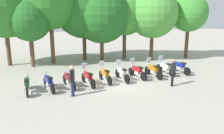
# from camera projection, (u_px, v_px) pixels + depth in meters

# --- Properties ---
(ground_plane) EXTENTS (80.00, 80.00, 0.00)m
(ground_plane) POSITION_uv_depth(u_px,v_px,m) (114.00, 81.00, 15.60)
(ground_plane) COLOR #ADA899
(motorcycle_0) EXTENTS (0.62, 2.19, 0.99)m
(motorcycle_0) POSITION_uv_depth(u_px,v_px,m) (27.00, 84.00, 13.37)
(motorcycle_0) COLOR black
(motorcycle_0) RESTS_ON ground_plane
(motorcycle_1) EXTENTS (0.82, 2.13, 0.99)m
(motorcycle_1) POSITION_uv_depth(u_px,v_px,m) (49.00, 82.00, 13.79)
(motorcycle_1) COLOR black
(motorcycle_1) RESTS_ON ground_plane
(motorcycle_2) EXTENTS (0.80, 2.14, 0.99)m
(motorcycle_2) POSITION_uv_depth(u_px,v_px,m) (69.00, 80.00, 14.30)
(motorcycle_2) COLOR black
(motorcycle_2) RESTS_ON ground_plane
(motorcycle_3) EXTENTS (0.75, 2.15, 1.37)m
(motorcycle_3) POSITION_uv_depth(u_px,v_px,m) (88.00, 78.00, 14.67)
(motorcycle_3) COLOR black
(motorcycle_3) RESTS_ON ground_plane
(motorcycle_4) EXTENTS (0.62, 2.18, 1.37)m
(motorcycle_4) POSITION_uv_depth(u_px,v_px,m) (105.00, 75.00, 15.35)
(motorcycle_4) COLOR black
(motorcycle_4) RESTS_ON ground_plane
(motorcycle_5) EXTENTS (0.62, 2.18, 1.37)m
(motorcycle_5) POSITION_uv_depth(u_px,v_px,m) (122.00, 73.00, 15.73)
(motorcycle_5) COLOR black
(motorcycle_5) RESTS_ON ground_plane
(motorcycle_6) EXTENTS (0.77, 2.15, 1.37)m
(motorcycle_6) POSITION_uv_depth(u_px,v_px,m) (137.00, 71.00, 16.29)
(motorcycle_6) COLOR black
(motorcycle_6) RESTS_ON ground_plane
(motorcycle_7) EXTENTS (0.63, 2.18, 1.37)m
(motorcycle_7) POSITION_uv_depth(u_px,v_px,m) (153.00, 70.00, 16.55)
(motorcycle_7) COLOR black
(motorcycle_7) RESTS_ON ground_plane
(motorcycle_8) EXTENTS (0.69, 2.17, 1.37)m
(motorcycle_8) POSITION_uv_depth(u_px,v_px,m) (165.00, 68.00, 17.29)
(motorcycle_8) COLOR black
(motorcycle_8) RESTS_ON ground_plane
(motorcycle_9) EXTENTS (0.71, 2.16, 0.99)m
(motorcycle_9) POSITION_uv_depth(u_px,v_px,m) (180.00, 67.00, 17.59)
(motorcycle_9) COLOR black
(motorcycle_9) RESTS_ON ground_plane
(person_0) EXTENTS (0.33, 0.38, 1.81)m
(person_0) POSITION_uv_depth(u_px,v_px,m) (72.00, 78.00, 12.62)
(person_0) COLOR #232D4C
(person_0) RESTS_ON ground_plane
(person_1) EXTENTS (0.35, 0.33, 1.79)m
(person_1) POSITION_uv_depth(u_px,v_px,m) (173.00, 70.00, 14.40)
(person_1) COLOR black
(person_1) RESTS_ON ground_plane
(tree_0) EXTENTS (5.23, 5.23, 7.68)m
(tree_0) POSITION_uv_depth(u_px,v_px,m) (4.00, 7.00, 18.98)
(tree_0) COLOR brown
(tree_0) RESTS_ON ground_plane
(tree_1) EXTENTS (3.66, 3.66, 5.87)m
(tree_1) POSITION_uv_depth(u_px,v_px,m) (29.00, 20.00, 18.83)
(tree_1) COLOR brown
(tree_1) RESTS_ON ground_plane
(tree_2) EXTENTS (5.05, 5.05, 8.13)m
(tree_2) POSITION_uv_depth(u_px,v_px,m) (50.00, 1.00, 19.71)
(tree_2) COLOR brown
(tree_2) RESTS_ON ground_plane
(tree_3) EXTENTS (5.59, 5.59, 7.72)m
(tree_3) POSITION_uv_depth(u_px,v_px,m) (83.00, 9.00, 21.42)
(tree_3) COLOR brown
(tree_3) RESTS_ON ground_plane
(tree_4) EXTENTS (5.41, 5.41, 7.12)m
(tree_4) POSITION_uv_depth(u_px,v_px,m) (102.00, 14.00, 21.18)
(tree_4) COLOR brown
(tree_4) RESTS_ON ground_plane
(tree_5) EXTENTS (4.27, 4.27, 6.62)m
(tree_5) POSITION_uv_depth(u_px,v_px,m) (125.00, 14.00, 22.13)
(tree_5) COLOR brown
(tree_5) RESTS_ON ground_plane
(tree_6) EXTENTS (4.84, 4.84, 6.96)m
(tree_6) POSITION_uv_depth(u_px,v_px,m) (153.00, 13.00, 21.74)
(tree_6) COLOR brown
(tree_6) RESTS_ON ground_plane
(tree_7) EXTENTS (3.74, 3.74, 6.41)m
(tree_7) POSITION_uv_depth(u_px,v_px,m) (189.00, 13.00, 22.55)
(tree_7) COLOR brown
(tree_7) RESTS_ON ground_plane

